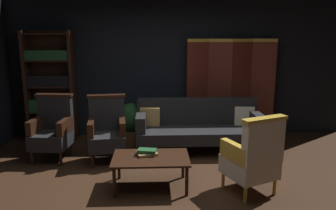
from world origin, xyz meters
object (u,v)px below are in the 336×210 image
Objects in this scene: bookshelf at (51,85)px; armchair_wing_right at (52,129)px; armchair_wing_left at (107,131)px; book_green_cloth at (147,151)px; folding_screen at (230,87)px; potted_plant at (131,121)px; velvet_couch at (198,125)px; armchair_gilt_accent at (253,157)px; book_tan_leather at (147,154)px; coffee_table at (151,160)px.

armchair_wing_right is (0.30, -1.05, -0.57)m from bookshelf.
armchair_wing_left reaches higher than book_green_cloth.
potted_plant is (-1.91, -0.46, -0.54)m from folding_screen.
bookshelf is at bearing 164.64° from velvet_couch.
armchair_gilt_accent is (-0.25, -2.44, -0.50)m from folding_screen.
bookshelf is 1.97× the size of armchair_gilt_accent.
armchair_wing_right reaches higher than book_green_cloth.
armchair_wing_left is at bearing -113.14° from potted_plant.
armchair_gilt_accent is 1.37m from book_tan_leather.
bookshelf is at bearing 143.14° from armchair_gilt_accent.
armchair_wing_right is at bearing -160.56° from folding_screen.
armchair_wing_left is 0.82m from potted_plant.
potted_plant is at bearing -15.07° from bookshelf.
velvet_couch is 2.12× the size of coffee_table.
armchair_gilt_accent reaches higher than potted_plant.
book_tan_leather is (1.84, -2.07, -0.62)m from bookshelf.
bookshelf is at bearing 164.93° from potted_plant.
bookshelf is at bearing 131.70° from book_green_cloth.
bookshelf is 2.94m from coffee_table.
armchair_wing_right reaches higher than coffee_table.
armchair_wing_left is (1.19, -1.16, -0.57)m from bookshelf.
coffee_table is 3.88× the size of book_tan_leather.
folding_screen reaches higher than coffee_table.
bookshelf is 2.83m from book_green_cloth.
bookshelf is at bearing 135.86° from armchair_wing_left.
potted_plant is 1.69m from book_green_cloth.
armchair_wing_left is (-1.98, 1.22, 0.00)m from armchair_gilt_accent.
book_green_cloth is (0.65, -0.91, -0.01)m from armchair_wing_left.
coffee_table is at bearing -34.58° from armchair_wing_right.
book_tan_leather reaches higher than coffee_table.
velvet_couch is at bearing 7.27° from armchair_wing_right.
velvet_couch reaches higher than book_green_cloth.
armchair_gilt_accent is (3.18, -2.38, -0.57)m from bookshelf.
armchair_wing_left is 1.00× the size of armchair_wing_right.
book_tan_leather is (-1.33, 0.31, -0.05)m from armchair_gilt_accent.
folding_screen is at bearing 55.18° from coffee_table.
bookshelf is at bearing 105.92° from armchair_wing_right.
book_tan_leather is at bearing -78.80° from potted_plant.
bookshelf reaches higher than armchair_gilt_accent.
armchair_wing_left is at bearing 125.51° from book_green_cloth.
book_tan_leather is at bearing 122.35° from coffee_table.
armchair_gilt_accent and armchair_wing_left have the same top height.
book_green_cloth is (0.33, -1.66, 0.04)m from potted_plant.
potted_plant is 1.69m from book_tan_leather.
armchair_gilt_accent reaches higher than book_tan_leather.
folding_screen reaches higher than armchair_wing_left.
bookshelf reaches higher than coffee_table.
coffee_table is at bearing -77.73° from potted_plant.
bookshelf is 1.68m from potted_plant.
bookshelf reaches higher than folding_screen.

